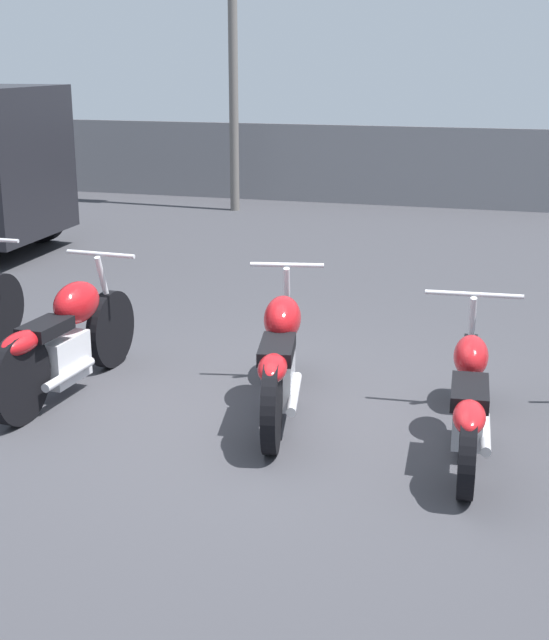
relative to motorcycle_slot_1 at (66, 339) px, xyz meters
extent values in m
plane|color=#38383D|center=(1.62, 0.02, -0.46)|extent=(60.00, 60.00, 0.00)
cube|color=gray|center=(1.62, 10.20, 0.25)|extent=(40.00, 0.04, 1.43)
cylinder|color=slate|center=(-1.63, 8.91, 2.77)|extent=(0.16, 0.16, 6.46)
cylinder|color=black|center=(-1.30, 1.07, -0.13)|extent=(0.10, 0.66, 0.66)
cylinder|color=black|center=(0.03, 0.70, -0.12)|extent=(0.13, 0.68, 0.67)
cylinder|color=black|center=(-0.03, -0.65, -0.12)|extent=(0.13, 0.68, 0.67)
cube|color=silver|center=(0.00, -0.04, -0.16)|extent=(0.22, 0.50, 0.37)
ellipsoid|color=#AD1419|center=(0.01, 0.19, 0.25)|extent=(0.31, 0.54, 0.34)
cube|color=black|center=(-0.02, -0.27, 0.17)|extent=(0.26, 0.48, 0.10)
ellipsoid|color=#AD1419|center=(-0.03, -0.60, 0.15)|extent=(0.22, 0.45, 0.16)
cylinder|color=silver|center=(0.03, 0.60, 0.57)|extent=(0.63, 0.07, 0.04)
cylinder|color=silver|center=(0.03, 0.65, 0.22)|extent=(0.06, 0.26, 0.67)
cylinder|color=silver|center=(0.11, -0.18, -0.22)|extent=(0.10, 0.66, 0.07)
cylinder|color=black|center=(1.59, 0.85, -0.13)|extent=(0.23, 0.66, 0.65)
cylinder|color=black|center=(1.88, -0.59, -0.13)|extent=(0.23, 0.66, 0.65)
cube|color=silver|center=(1.75, 0.05, -0.17)|extent=(0.30, 0.56, 0.36)
ellipsoid|color=#AD1419|center=(1.70, 0.30, 0.23)|extent=(0.39, 0.59, 0.34)
cube|color=black|center=(1.80, -0.19, 0.14)|extent=(0.34, 0.58, 0.10)
ellipsoid|color=#AD1419|center=(1.87, -0.54, 0.13)|extent=(0.28, 0.47, 0.16)
cylinder|color=silver|center=(1.61, 0.75, 0.54)|extent=(0.59, 0.15, 0.04)
cylinder|color=silver|center=(1.60, 0.80, 0.20)|extent=(0.10, 0.26, 0.66)
cylinder|color=silver|center=(1.90, -0.07, -0.23)|extent=(0.22, 0.74, 0.07)
cylinder|color=black|center=(3.10, 0.67, -0.18)|extent=(0.14, 0.57, 0.56)
cylinder|color=black|center=(3.21, -0.89, -0.18)|extent=(0.14, 0.57, 0.56)
cube|color=silver|center=(3.16, -0.19, -0.21)|extent=(0.24, 0.58, 0.31)
ellipsoid|color=red|center=(3.14, 0.08, 0.13)|extent=(0.27, 0.47, 0.28)
cube|color=black|center=(3.18, -0.45, 0.06)|extent=(0.28, 0.55, 0.10)
ellipsoid|color=red|center=(3.21, -0.84, 0.05)|extent=(0.23, 0.45, 0.16)
cylinder|color=silver|center=(3.11, 0.57, 0.45)|extent=(0.72, 0.09, 0.04)
cylinder|color=silver|center=(3.10, 0.62, 0.14)|extent=(0.07, 0.25, 0.62)
cylinder|color=silver|center=(3.29, -0.33, -0.26)|extent=(0.11, 0.63, 0.07)
cube|color=black|center=(-2.82, 4.47, 1.25)|extent=(0.11, 1.83, 0.59)
cylinder|color=black|center=(-3.45, 5.41, -0.11)|extent=(0.71, 0.25, 0.70)
camera|label=1|loc=(3.49, -5.99, 2.14)|focal=50.00mm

